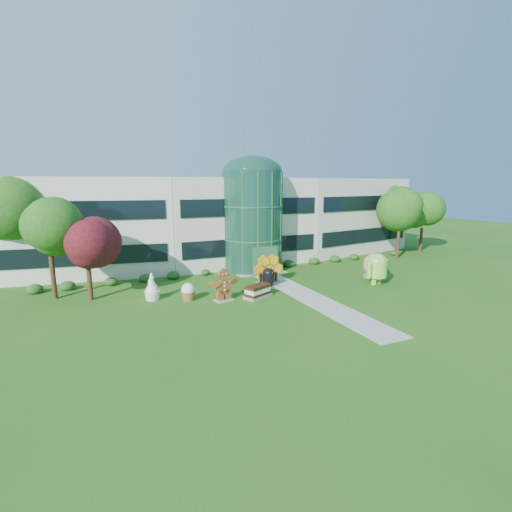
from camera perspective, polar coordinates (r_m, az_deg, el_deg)
name	(u,v)px	position (r m, az deg, el deg)	size (l,w,h in m)	color
ground	(317,301)	(28.48, 9.42, -6.89)	(140.00, 140.00, 0.00)	#215114
building	(231,219)	(43.36, -3.81, 5.69)	(46.00, 15.00, 9.30)	beige
atrium	(252,222)	(37.82, -0.56, 5.31)	(6.00, 6.00, 9.80)	#194738
walkway	(303,294)	(30.07, 7.29, -5.81)	(2.40, 20.00, 0.04)	#9E9E93
tree_red	(88,261)	(30.40, -24.46, -0.76)	(4.00, 4.00, 6.00)	#3F0C14
trees_backdrop	(248,227)	(38.80, -1.16, 4.41)	(52.00, 8.00, 8.40)	#204E13
android_green	(377,266)	(34.15, 18.11, -1.50)	(2.81, 1.88, 3.19)	#88D945
android_black	(268,276)	(31.80, 1.93, -3.04)	(1.68, 1.12, 1.91)	black
donut	(374,265)	(36.61, 17.70, -1.31)	(2.28, 1.10, 2.37)	#E758A0
gingerbread	(224,285)	(27.99, -4.99, -4.41)	(2.72, 1.05, 2.51)	brown
ice_cream_sandwich	(258,291)	(28.90, 0.28, -5.43)	(2.23, 1.12, 1.00)	black
honeycomb	(269,271)	(32.69, 1.95, -2.26)	(2.98, 1.06, 2.34)	yellow
froyo	(152,286)	(29.28, -15.72, -4.51)	(1.23, 1.23, 2.10)	white
cupcake	(188,292)	(28.64, -10.39, -5.40)	(1.12, 1.12, 1.35)	white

